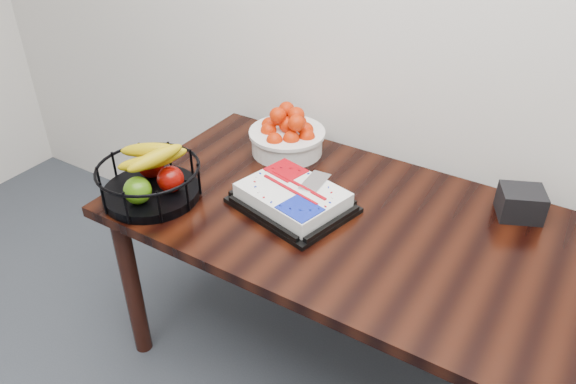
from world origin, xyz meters
The scene contains 5 objects.
table centered at (0.00, 2.00, 0.66)m, with size 1.80×0.90×0.75m.
cake_tray centered at (-0.27, 1.95, 0.79)m, with size 0.45×0.39×0.08m.
tangerine_bowl centered at (-0.50, 2.27, 0.83)m, with size 0.31×0.31×0.20m.
fruit_basket centered at (-0.73, 1.73, 0.83)m, with size 0.37×0.37×0.20m.
napkin_box centered at (0.42, 2.31, 0.80)m, with size 0.14×0.12×0.10m, color black.
Camera 1 is at (0.57, 0.56, 1.89)m, focal length 35.00 mm.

